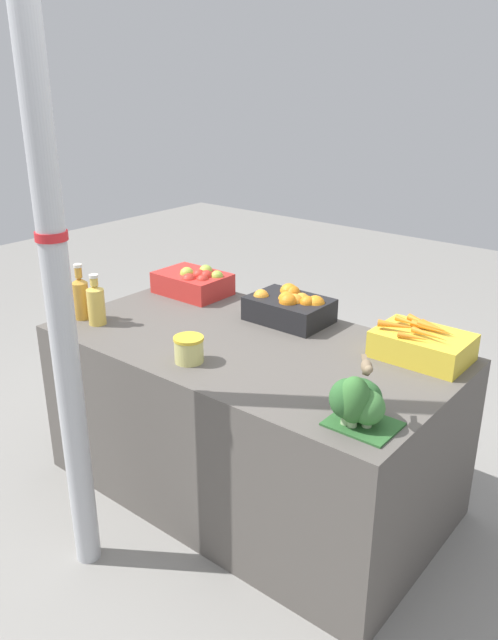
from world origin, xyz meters
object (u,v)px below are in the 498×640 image
at_px(broccoli_pile, 358,401).
at_px(sparrow_bird, 367,367).
at_px(carrot_crate, 422,344).
at_px(juice_bottle_amber, 81,296).
at_px(juice_bottle_golden, 96,303).
at_px(orange_crate, 290,307).
at_px(support_pole, 55,270).
at_px(apple_crate, 194,282).
at_px(pickle_jar, 189,349).

bearing_deg(broccoli_pile, sparrow_bird, 11.83).
bearing_deg(carrot_crate, juice_bottle_amber, -157.68).
xyz_separation_m(juice_bottle_amber, juice_bottle_golden, (0.11, -0.00, -0.01)).
distance_m(orange_crate, broccoli_pile, 0.93).
relative_size(carrot_crate, juice_bottle_amber, 1.39).
bearing_deg(carrot_crate, orange_crate, 179.71).
relative_size(support_pole, sparrow_bird, 20.70).
height_order(carrot_crate, broccoli_pile, broccoli_pile).
relative_size(apple_crate, juice_bottle_amber, 1.39).
bearing_deg(support_pole, apple_crate, 110.55).
height_order(apple_crate, carrot_crate, carrot_crate).
relative_size(broccoli_pile, sparrow_bird, 1.91).
xyz_separation_m(orange_crate, pickle_jar, (-0.05, -0.61, -0.02)).
distance_m(carrot_crate, juice_bottle_golden, 1.43).
relative_size(support_pole, pickle_jar, 19.81).
bearing_deg(apple_crate, broccoli_pile, -24.89).
height_order(juice_bottle_golden, pickle_jar, juice_bottle_golden).
bearing_deg(pickle_jar, sparrow_bird, 0.31).
distance_m(broccoli_pile, juice_bottle_amber, 1.47).
relative_size(broccoli_pile, pickle_jar, 1.83).
bearing_deg(orange_crate, juice_bottle_golden, -138.44).
bearing_deg(broccoli_pile, orange_crate, 138.94).
bearing_deg(apple_crate, juice_bottle_amber, -105.76).
height_order(broccoli_pile, juice_bottle_golden, juice_bottle_golden).
bearing_deg(sparrow_bird, carrot_crate, 150.03).
bearing_deg(juice_bottle_amber, pickle_jar, -2.14).
distance_m(support_pole, orange_crate, 1.15).
bearing_deg(support_pole, juice_bottle_golden, 133.20).
xyz_separation_m(carrot_crate, juice_bottle_golden, (-1.30, -0.58, 0.04)).
bearing_deg(broccoli_pile, apple_crate, 155.11).
xyz_separation_m(support_pole, apple_crate, (-0.40, 1.06, -0.39)).
relative_size(orange_crate, broccoli_pile, 1.65).
xyz_separation_m(support_pole, juice_bottle_amber, (-0.56, 0.48, -0.35)).
height_order(orange_crate, pickle_jar, orange_crate).
bearing_deg(apple_crate, carrot_crate, 0.06).
distance_m(carrot_crate, juice_bottle_amber, 1.53).
xyz_separation_m(carrot_crate, pickle_jar, (-0.70, -0.61, -0.01)).
bearing_deg(juice_bottle_golden, juice_bottle_amber, 180.00).
bearing_deg(support_pole, broccoli_pile, 26.47).
xyz_separation_m(support_pole, orange_crate, (0.21, 1.06, -0.38)).
height_order(support_pole, juice_bottle_golden, support_pole).
bearing_deg(sparrow_bird, orange_crate, -167.21).
height_order(orange_crate, carrot_crate, orange_crate).
xyz_separation_m(support_pole, pickle_jar, (0.16, 0.45, -0.40)).
bearing_deg(apple_crate, orange_crate, 0.43).
height_order(broccoli_pile, pickle_jar, broccoli_pile).
relative_size(apple_crate, orange_crate, 1.00).
height_order(juice_bottle_amber, pickle_jar, juice_bottle_amber).
bearing_deg(sparrow_bird, pickle_jar, -126.83).
xyz_separation_m(orange_crate, broccoli_pile, (0.70, -0.61, 0.02)).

